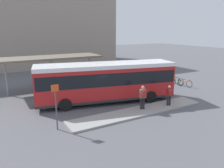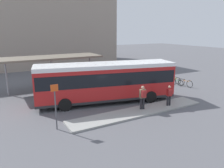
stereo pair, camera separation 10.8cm
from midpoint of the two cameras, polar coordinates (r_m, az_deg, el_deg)
The scene contains 12 objects.
ground_plane at distance 18.44m, azimuth -1.36°, elevation -4.62°, with size 120.00×120.00×0.00m, color #5B5B60.
curb_island at distance 16.24m, azimuth 7.26°, elevation -7.13°, with size 10.85×1.80×0.12m.
city_bus at distance 17.93m, azimuth -1.36°, elevation 1.13°, with size 11.55×5.05×3.25m.
pedestrian_waiting at distance 17.44m, azimuth 14.90°, elevation -2.61°, with size 0.48×0.51×1.60m.
pedestrian_companion at distance 16.22m, azimuth 8.23°, elevation -3.14°, with size 0.48×0.53×1.79m.
bicycle_orange at distance 24.47m, azimuth 18.78°, elevation 0.26°, with size 0.48×1.80×0.78m.
bicycle_green at distance 24.77m, azimuth 16.75°, elevation 0.45°, with size 0.48×1.53×0.67m.
bicycle_yellow at distance 25.59m, azimuth 16.00°, elevation 1.04°, with size 0.48×1.79×0.78m.
station_shelter at distance 22.41m, azimuth -15.50°, elevation 6.54°, with size 9.73×3.39×3.33m.
potted_planter_near_shelter at distance 20.23m, azimuth -16.94°, elevation -1.45°, with size 1.01×1.01×1.39m.
platform_sign at distance 13.36m, azimuth -14.32°, elevation -5.34°, with size 0.44×0.08×2.80m.
station_building at distance 41.48m, azimuth -21.95°, elevation 13.49°, with size 27.90×15.45×12.45m.
Camera 2 is at (-8.16, -15.46, 5.88)m, focal length 35.00 mm.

